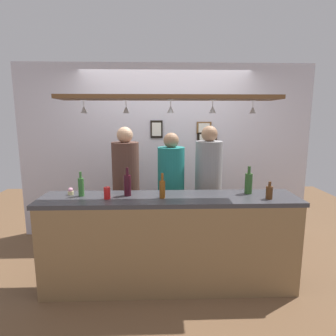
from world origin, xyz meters
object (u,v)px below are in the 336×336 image
Objects in this scene: person_middle_teal_shirt at (171,184)px; picture_frame_crest at (157,129)px; bottle_beer_amber_tall at (162,189)px; cupcake at (71,191)px; drink_can at (107,193)px; person_left_brown_shirt at (126,180)px; picture_frame_lower_pair at (207,139)px; picture_frame_upper_small at (204,128)px; bottle_wine_dark_red at (127,185)px; bottle_beer_green_import at (81,186)px; bottle_champagne_green at (249,183)px; bottle_beer_brown_stubby at (269,192)px; person_right_grey_shirt at (208,179)px.

picture_frame_crest reaches higher than person_middle_teal_shirt.
bottle_beer_amber_tall is 1.00m from cupcake.
drink_can is 0.47× the size of picture_frame_crest.
person_left_brown_shirt reaches higher than person_middle_teal_shirt.
picture_frame_lower_pair reaches higher than cupcake.
picture_frame_upper_small reaches higher than drink_can.
bottle_wine_dark_red is at bearing -128.80° from person_middle_teal_shirt.
person_left_brown_shirt is 1.04m from picture_frame_crest.
person_left_brown_shirt is 1.44m from picture_frame_lower_pair.
picture_frame_upper_small reaches higher than bottle_beer_amber_tall.
person_middle_teal_shirt is at bearing -0.00° from person_left_brown_shirt.
cupcake is at bearing -125.31° from picture_frame_crest.
bottle_beer_green_import is 2.09m from picture_frame_upper_small.
bottle_wine_dark_red is 0.49m from bottle_beer_green_import.
bottle_champagne_green reaches higher than cupcake.
bottle_beer_brown_stubby is 1.95m from bottle_beer_green_import.
person_right_grey_shirt is at bearing 121.85° from bottle_beer_brown_stubby.
person_right_grey_shirt reaches higher than person_middle_teal_shirt.
picture_frame_crest is at bearing 71.20° from drink_can.
bottle_beer_amber_tall is (-0.94, -0.15, -0.02)m from bottle_champagne_green.
bottle_champagne_green is at bearing -59.05° from person_right_grey_shirt.
person_middle_teal_shirt is at bearing 31.84° from bottle_beer_green_import.
person_left_brown_shirt is 1.47m from picture_frame_upper_small.
person_right_grey_shirt is 5.72× the size of bottle_wine_dark_red.
person_middle_teal_shirt reaches higher than picture_frame_lower_pair.
picture_frame_crest reaches higher than drink_can.
cupcake is 2.17m from picture_frame_lower_pair.
drink_can is at bearing -149.38° from bottle_wine_dark_red.
picture_frame_lower_pair is (0.70, 1.45, 0.40)m from bottle_beer_amber_tall.
person_left_brown_shirt is at bearing 98.07° from bottle_wine_dark_red.
bottle_wine_dark_red is 0.23m from drink_can.
bottle_wine_dark_red is 0.62m from cupcake.
bottle_wine_dark_red is 1.36× the size of picture_frame_upper_small.
bottle_beer_amber_tall is at bearing -115.65° from picture_frame_lower_pair.
picture_frame_upper_small is at bearing 86.27° from person_right_grey_shirt.
picture_frame_upper_small is (1.01, 1.35, 0.54)m from bottle_wine_dark_red.
cupcake is 0.35× the size of picture_frame_upper_small.
person_right_grey_shirt is 0.92m from bottle_beer_brown_stubby.
bottle_beer_green_import is at bearing 174.83° from bottle_beer_brown_stubby.
bottle_wine_dark_red is at bearing -81.93° from person_left_brown_shirt.
cupcake is at bearing 158.34° from bottle_beer_green_import.
picture_frame_upper_small is at bearing 50.40° from drink_can.
picture_frame_upper_small is at bearing 38.47° from cupcake.
person_left_brown_shirt is 13.98× the size of drink_can.
person_middle_teal_shirt reaches higher than drink_can.
picture_frame_crest is at bearing 104.10° from person_middle_teal_shirt.
picture_frame_crest is (-0.06, 1.45, 0.54)m from bottle_beer_amber_tall.
picture_frame_crest is 1.18× the size of picture_frame_upper_small.
picture_frame_lower_pair is at bearing 0.00° from picture_frame_upper_small.
bottle_champagne_green is 1.15× the size of bottle_beer_green_import.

